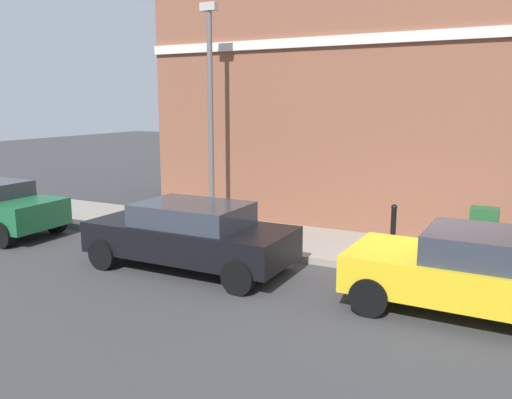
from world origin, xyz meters
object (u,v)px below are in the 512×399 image
utility_cabinet (483,237)px  lamppost (211,107)px  bollard_near_cabinet (393,225)px  car_yellow (491,273)px  car_black (191,234)px

utility_cabinet → lamppost: size_ratio=0.20×
bollard_near_cabinet → lamppost: lamppost is taller
car_yellow → car_black: car_yellow is taller
utility_cabinet → lamppost: bearing=88.4°
car_black → utility_cabinet: (2.78, -5.37, -0.07)m
bollard_near_cabinet → lamppost: (0.08, 4.83, 2.60)m
car_yellow → car_black: 5.68m
utility_cabinet → bollard_near_cabinet: 1.86m
car_yellow → car_black: bearing=2.7°
car_yellow → lamppost: 7.97m
car_black → car_yellow: bearing=-179.0°
car_black → lamppost: 4.13m
car_yellow → utility_cabinet: size_ratio=3.93×
car_yellow → lamppost: bearing=-20.6°
car_yellow → bollard_near_cabinet: car_yellow is taller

